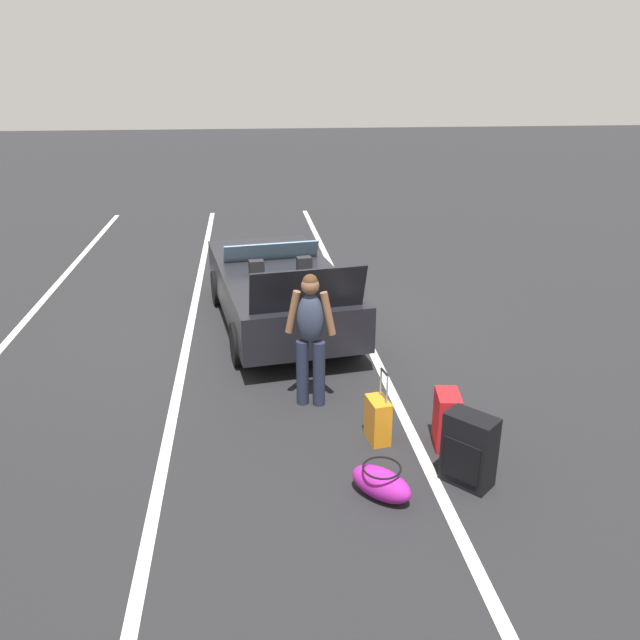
{
  "coord_description": "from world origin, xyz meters",
  "views": [
    {
      "loc": [
        -9.34,
        0.46,
        3.74
      ],
      "look_at": [
        -1.75,
        -0.45,
        0.75
      ],
      "focal_mm": 35.13,
      "sensor_mm": 36.0,
      "label": 1
    }
  ],
  "objects_px": {
    "suitcase_medium_bright": "(447,420)",
    "suitcase_small_carryon": "(378,420)",
    "suitcase_large_black": "(469,450)",
    "duffel_bag": "(381,483)",
    "traveler_person": "(310,333)",
    "convertible_car": "(276,286)"
  },
  "relations": [
    {
      "from": "suitcase_large_black",
      "to": "suitcase_medium_bright",
      "type": "bearing_deg",
      "value": -131.6
    },
    {
      "from": "suitcase_medium_bright",
      "to": "duffel_bag",
      "type": "xyz_separation_m",
      "value": [
        -0.81,
        0.88,
        -0.15
      ]
    },
    {
      "from": "suitcase_medium_bright",
      "to": "suitcase_small_carryon",
      "type": "relative_size",
      "value": 0.74
    },
    {
      "from": "convertible_car",
      "to": "suitcase_small_carryon",
      "type": "height_order",
      "value": "convertible_car"
    },
    {
      "from": "suitcase_large_black",
      "to": "suitcase_small_carryon",
      "type": "bearing_deg",
      "value": -91.85
    },
    {
      "from": "suitcase_large_black",
      "to": "suitcase_small_carryon",
      "type": "height_order",
      "value": "suitcase_small_carryon"
    },
    {
      "from": "convertible_car",
      "to": "suitcase_medium_bright",
      "type": "relative_size",
      "value": 7.01
    },
    {
      "from": "suitcase_small_carryon",
      "to": "duffel_bag",
      "type": "bearing_deg",
      "value": 71.69
    },
    {
      "from": "suitcase_medium_bright",
      "to": "suitcase_small_carryon",
      "type": "distance_m",
      "value": 0.74
    },
    {
      "from": "suitcase_small_carryon",
      "to": "duffel_bag",
      "type": "xyz_separation_m",
      "value": [
        -0.99,
        0.17,
        -0.1
      ]
    },
    {
      "from": "suitcase_large_black",
      "to": "traveler_person",
      "type": "relative_size",
      "value": 0.45
    },
    {
      "from": "suitcase_medium_bright",
      "to": "suitcase_small_carryon",
      "type": "bearing_deg",
      "value": 174.27
    },
    {
      "from": "traveler_person",
      "to": "suitcase_large_black",
      "type": "bearing_deg",
      "value": -128.13
    },
    {
      "from": "suitcase_large_black",
      "to": "duffel_bag",
      "type": "distance_m",
      "value": 0.92
    },
    {
      "from": "suitcase_small_carryon",
      "to": "suitcase_medium_bright",
      "type": "bearing_deg",
      "value": 157.25
    },
    {
      "from": "suitcase_large_black",
      "to": "suitcase_medium_bright",
      "type": "xyz_separation_m",
      "value": [
        0.68,
        0.0,
        -0.06
      ]
    },
    {
      "from": "suitcase_large_black",
      "to": "duffel_bag",
      "type": "height_order",
      "value": "suitcase_large_black"
    },
    {
      "from": "convertible_car",
      "to": "suitcase_small_carryon",
      "type": "xyz_separation_m",
      "value": [
        -3.72,
        -0.9,
        -0.34
      ]
    },
    {
      "from": "duffel_bag",
      "to": "traveler_person",
      "type": "xyz_separation_m",
      "value": [
        1.89,
        0.47,
        0.77
      ]
    },
    {
      "from": "suitcase_large_black",
      "to": "suitcase_medium_bright",
      "type": "relative_size",
      "value": 1.19
    },
    {
      "from": "convertible_car",
      "to": "suitcase_medium_bright",
      "type": "bearing_deg",
      "value": -165.77
    },
    {
      "from": "duffel_bag",
      "to": "suitcase_small_carryon",
      "type": "bearing_deg",
      "value": -9.77
    }
  ]
}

